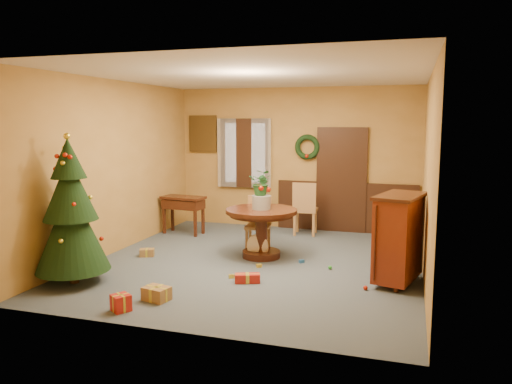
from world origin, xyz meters
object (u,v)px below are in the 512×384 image
at_px(writing_desk, 183,206).
at_px(chair_near, 259,222).
at_px(sideboard, 399,236).
at_px(christmas_tree, 71,213).
at_px(dining_table, 261,224).

bearing_deg(writing_desk, chair_near, -24.15).
height_order(chair_near, sideboard, sideboard).
xyz_separation_m(chair_near, christmas_tree, (-1.93, -2.43, 0.47)).
bearing_deg(sideboard, chair_near, 154.41).
bearing_deg(dining_table, writing_desk, 148.59).
xyz_separation_m(chair_near, sideboard, (2.34, -1.12, 0.16)).
xyz_separation_m(writing_desk, sideboard, (4.15, -1.93, 0.10)).
bearing_deg(writing_desk, sideboard, -24.97).
height_order(dining_table, christmas_tree, christmas_tree).
height_order(christmas_tree, sideboard, christmas_tree).
bearing_deg(writing_desk, christmas_tree, -92.12).
xyz_separation_m(dining_table, writing_desk, (-1.97, 1.20, 0.00)).
relative_size(dining_table, sideboard, 0.94).
bearing_deg(chair_near, dining_table, -67.30).
height_order(chair_near, christmas_tree, christmas_tree).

